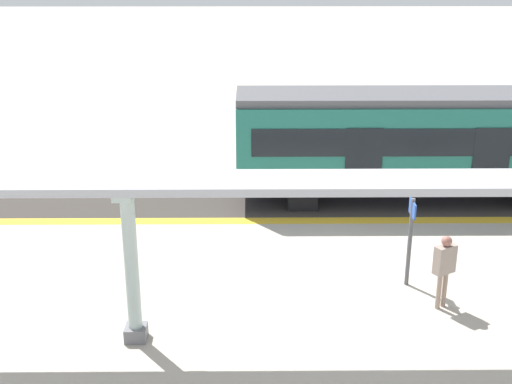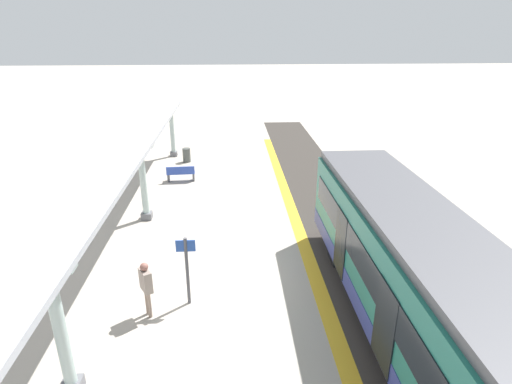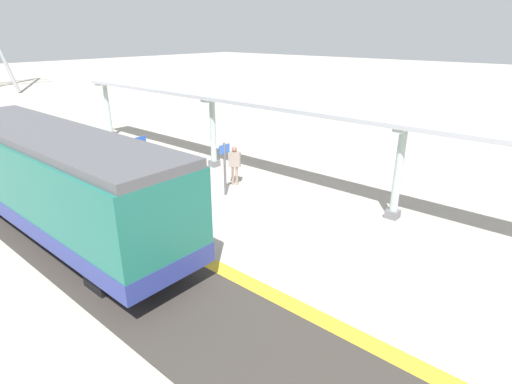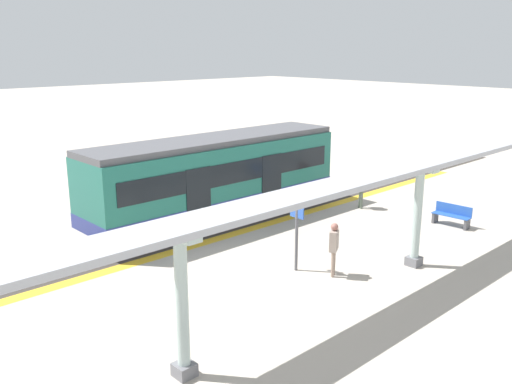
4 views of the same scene
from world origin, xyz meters
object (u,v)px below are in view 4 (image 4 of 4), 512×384
object	(u,v)px
passenger_by_the_benches	(334,243)
train_near_carriage	(216,177)
bench_near_end	(452,215)
passenger_waiting_near_edge	(361,185)
canopy_pillar_second	(182,305)
canopy_pillar_third	(417,216)
platform_info_sign	(297,231)

from	to	relation	value
passenger_by_the_benches	train_near_carriage	bearing A→B (deg)	171.85
bench_near_end	passenger_by_the_benches	xyz separation A→B (m)	(-0.03, -7.45, 0.64)
passenger_waiting_near_edge	bench_near_end	bearing A→B (deg)	9.64
train_near_carriage	passenger_by_the_benches	distance (m)	7.11
train_near_carriage	bench_near_end	bearing A→B (deg)	42.50
canopy_pillar_second	canopy_pillar_third	distance (m)	9.24
train_near_carriage	bench_near_end	distance (m)	9.64
canopy_pillar_third	bench_near_end	size ratio (longest dim) A/B	2.19
bench_near_end	passenger_by_the_benches	distance (m)	7.47
canopy_pillar_third	passenger_waiting_near_edge	size ratio (longest dim) A/B	1.94
canopy_pillar_second	platform_info_sign	xyz separation A→B (m)	(-2.37, 6.10, -0.36)
train_near_carriage	platform_info_sign	bearing A→B (deg)	-14.43
bench_near_end	platform_info_sign	world-z (taller)	platform_info_sign
bench_near_end	passenger_waiting_near_edge	size ratio (longest dim) A/B	0.88
canopy_pillar_third	passenger_by_the_benches	bearing A→B (deg)	-115.79
canopy_pillar_second	passenger_waiting_near_edge	size ratio (longest dim) A/B	1.94
platform_info_sign	passenger_waiting_near_edge	distance (m)	7.83
train_near_carriage	platform_info_sign	distance (m)	6.12
canopy_pillar_second	passenger_waiting_near_edge	bearing A→B (deg)	111.34
train_near_carriage	canopy_pillar_third	size ratio (longest dim) A/B	3.42
canopy_pillar_second	platform_info_sign	bearing A→B (deg)	111.19
passenger_waiting_near_edge	canopy_pillar_third	bearing A→B (deg)	-38.42
platform_info_sign	passenger_waiting_near_edge	bearing A→B (deg)	111.46
canopy_pillar_third	passenger_waiting_near_edge	distance (m)	6.70
train_near_carriage	passenger_waiting_near_edge	size ratio (longest dim) A/B	6.63
canopy_pillar_third	bench_near_end	distance (m)	5.14
passenger_waiting_near_edge	passenger_by_the_benches	distance (m)	7.84
platform_info_sign	passenger_by_the_benches	xyz separation A→B (m)	(1.10, 0.52, -0.24)
platform_info_sign	passenger_waiting_near_edge	world-z (taller)	platform_info_sign
canopy_pillar_third	platform_info_sign	xyz separation A→B (m)	(-2.37, -3.14, -0.36)
canopy_pillar_second	passenger_by_the_benches	bearing A→B (deg)	100.82
platform_info_sign	train_near_carriage	bearing A→B (deg)	165.57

